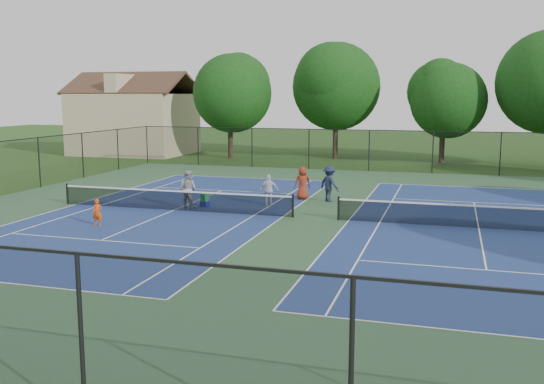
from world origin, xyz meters
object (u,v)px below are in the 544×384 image
(bystander_a, at_px, (269,190))
(ball_hopper, at_px, (205,197))
(tree_back_a, at_px, (230,89))
(child_player, at_px, (97,212))
(instructor, at_px, (188,189))
(bystander_c, at_px, (303,183))
(bystander_b, at_px, (329,184))
(tree_back_b, at_px, (336,82))
(tree_back_c, at_px, (444,95))
(ball_crate, at_px, (205,204))
(clapboard_house, at_px, (134,121))

(bystander_a, distance_m, ball_hopper, 3.25)
(tree_back_a, relative_size, child_player, 8.01)
(instructor, height_order, bystander_c, instructor)
(tree_back_a, xyz_separation_m, bystander_b, (12.72, -19.42, -5.09))
(tree_back_a, xyz_separation_m, bystander_a, (10.02, -21.36, -5.25))
(instructor, distance_m, bystander_b, 7.37)
(child_player, xyz_separation_m, ball_hopper, (2.69, 5.37, -0.10))
(child_player, height_order, bystander_b, bystander_b)
(tree_back_a, bearing_deg, tree_back_b, 12.53)
(tree_back_c, height_order, bystander_b, tree_back_c)
(bystander_c, height_order, ball_crate, bystander_c)
(ball_hopper, bearing_deg, tree_back_c, 65.20)
(tree_back_a, height_order, bystander_c, tree_back_a)
(tree_back_b, relative_size, ball_crate, 24.85)
(child_player, height_order, ball_hopper, child_player)
(tree_back_a, xyz_separation_m, instructor, (6.40, -23.20, -5.10))
(tree_back_b, xyz_separation_m, bystander_a, (1.02, -23.36, -5.81))
(clapboard_house, bearing_deg, child_player, -63.66)
(tree_back_c, distance_m, child_player, 32.45)
(tree_back_a, relative_size, instructor, 4.85)
(bystander_b, bearing_deg, bystander_a, 69.84)
(ball_hopper, bearing_deg, tree_back_b, 85.51)
(clapboard_house, bearing_deg, bystander_c, -43.50)
(bystander_b, bearing_deg, instructor, 65.01)
(clapboard_house, height_order, bystander_b, clapboard_house)
(child_player, xyz_separation_m, ball_crate, (2.69, 5.37, -0.43))
(instructor, bearing_deg, clapboard_house, -47.28)
(tree_back_c, bearing_deg, bystander_b, -104.50)
(tree_back_a, distance_m, bystander_c, 22.77)
(tree_back_b, xyz_separation_m, instructor, (-2.60, -25.20, -5.65))
(tree_back_b, bearing_deg, child_player, -98.75)
(instructor, relative_size, bystander_b, 1.00)
(clapboard_house, xyz_separation_m, ball_hopper, (17.06, -23.67, -2.62))
(child_player, bearing_deg, bystander_c, 39.32)
(tree_back_c, bearing_deg, ball_hopper, -114.80)
(tree_back_c, xyz_separation_m, bystander_b, (-5.28, -20.42, -4.54))
(bystander_a, height_order, ball_crate, bystander_a)
(tree_back_b, height_order, clapboard_house, tree_back_b)
(bystander_b, bearing_deg, bystander_c, 23.45)
(clapboard_house, relative_size, child_player, 9.45)
(tree_back_a, xyz_separation_m, ball_hopper, (7.06, -22.67, -5.56))
(instructor, height_order, ball_hopper, instructor)
(tree_back_b, relative_size, child_player, 8.78)
(bystander_b, distance_m, bystander_c, 1.54)
(tree_back_a, distance_m, ball_crate, 24.47)
(clapboard_house, distance_m, bystander_b, 30.62)
(tree_back_a, xyz_separation_m, child_player, (4.38, -28.04, -5.47))
(clapboard_house, height_order, instructor, clapboard_house)
(tree_back_c, relative_size, ball_crate, 20.80)
(tree_back_a, height_order, child_player, tree_back_a)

